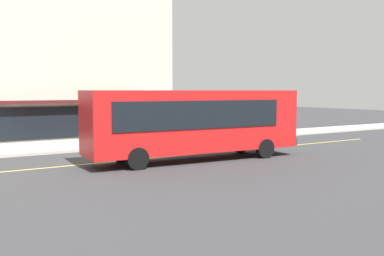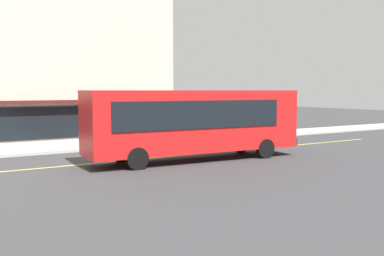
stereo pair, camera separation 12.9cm
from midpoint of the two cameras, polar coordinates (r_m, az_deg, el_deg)
The scene contains 8 objects.
ground at distance 21.97m, azimuth -8.09°, elevation -4.23°, with size 120.00×120.00×0.00m, color #38383A.
sidewalk at distance 27.27m, azimuth -12.90°, elevation -2.36°, with size 80.00×3.13×0.15m, color #B2ADA3.
lane_centre_stripe at distance 21.97m, azimuth -8.09°, elevation -4.22°, with size 36.00×0.16×0.01m, color #D8D14C.
storefront_building at distance 33.42m, azimuth -22.25°, elevation 11.08°, with size 19.34×11.68×14.53m.
bus at distance 21.59m, azimuth 0.67°, elevation 0.96°, with size 11.26×3.16×3.50m.
traffic_light at distance 27.21m, azimuth -8.00°, elevation 2.90°, with size 0.30×0.52×3.20m.
car_maroon at distance 26.78m, azimuth -0.25°, elevation -0.93°, with size 4.31×1.88×1.52m.
pedestrian_by_curb at distance 27.98m, azimuth -4.28°, elevation 0.05°, with size 0.34×0.34×1.59m.
Camera 2 is at (-8.54, -19.95, 3.50)m, focal length 40.44 mm.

